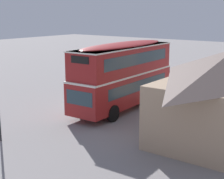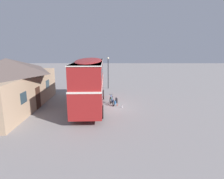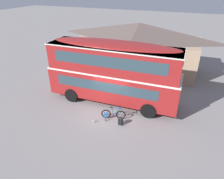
{
  "view_description": "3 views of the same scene",
  "coord_description": "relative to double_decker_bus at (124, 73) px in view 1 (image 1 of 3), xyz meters",
  "views": [
    {
      "loc": [
        19.51,
        15.41,
        6.9
      ],
      "look_at": [
        0.55,
        1.02,
        1.48
      ],
      "focal_mm": 54.86,
      "sensor_mm": 36.0,
      "label": 1
    },
    {
      "loc": [
        -18.36,
        -0.72,
        5.66
      ],
      "look_at": [
        -0.14,
        -0.69,
        1.79
      ],
      "focal_mm": 30.54,
      "sensor_mm": 36.0,
      "label": 2
    },
    {
      "loc": [
        5.01,
        -11.25,
        8.41
      ],
      "look_at": [
        0.12,
        0.35,
        1.67
      ],
      "focal_mm": 32.07,
      "sensor_mm": 36.0,
      "label": 3
    }
  ],
  "objects": [
    {
      "name": "double_decker_bus",
      "position": [
        0.0,
        0.0,
        0.0
      ],
      "size": [
        9.99,
        2.92,
        4.79
      ],
      "color": "black",
      "rests_on": "ground"
    },
    {
      "name": "backpack_on_ground",
      "position": [
        1.63,
        -2.61,
        -2.34
      ],
      "size": [
        0.3,
        0.27,
        0.58
      ],
      "color": "black",
      "rests_on": "ground"
    },
    {
      "name": "touring_bicycle",
      "position": [
        0.87,
        -2.2,
        -2.27
      ],
      "size": [
        1.67,
        0.74,
        1.01
      ],
      "color": "black",
      "rests_on": "ground"
    },
    {
      "name": "water_bottle_clear_plastic",
      "position": [
        -0.13,
        -3.14,
        -2.52
      ],
      "size": [
        0.08,
        0.08,
        0.26
      ],
      "color": "silver",
      "rests_on": "ground"
    },
    {
      "name": "water_bottle_red_squeeze",
      "position": [
        0.54,
        -2.69,
        -2.52
      ],
      "size": [
        0.07,
        0.07,
        0.25
      ],
      "color": "#D84C33",
      "rests_on": "ground"
    },
    {
      "name": "ground_plane",
      "position": [
        0.25,
        -1.47,
        -2.64
      ],
      "size": [
        120.0,
        120.0,
        0.0
      ],
      "primitive_type": "plane",
      "color": "gray"
    }
  ]
}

